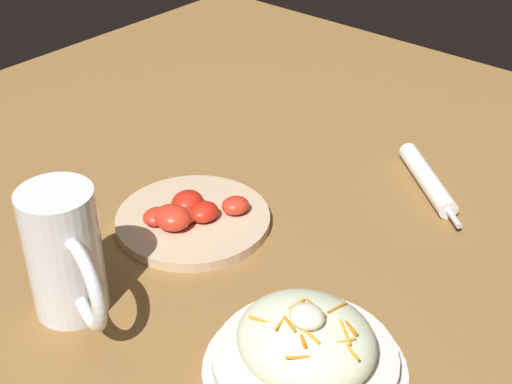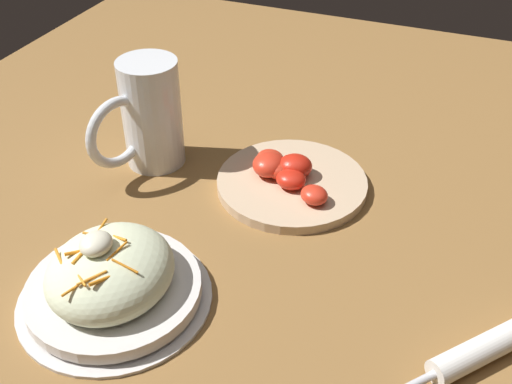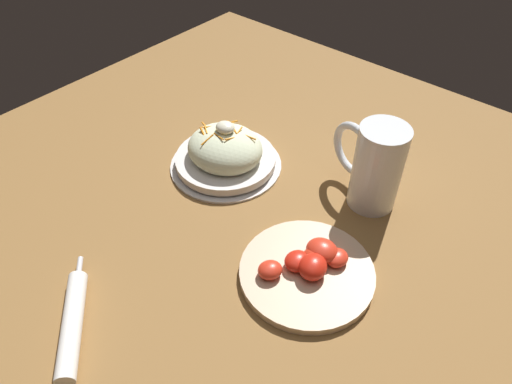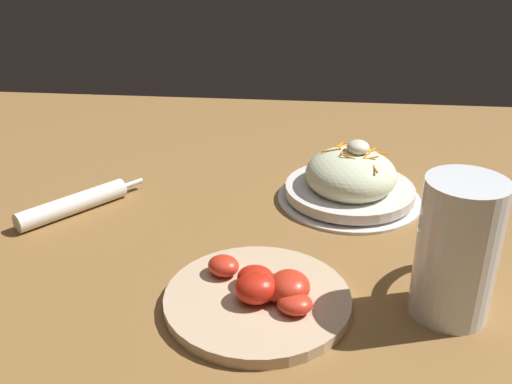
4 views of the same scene
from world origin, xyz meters
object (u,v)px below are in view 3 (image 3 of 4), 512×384
salad_plate (225,153)px  tomato_plate (308,269)px  napkin_roll (72,323)px  beer_mug (375,170)px

salad_plate → tomato_plate: (-0.28, 0.11, -0.02)m
tomato_plate → napkin_roll: bearing=56.4°
salad_plate → beer_mug: size_ratio=1.37×
tomato_plate → beer_mug: bearing=-85.9°
beer_mug → napkin_roll: beer_mug is taller
salad_plate → napkin_roll: 0.41m
napkin_roll → tomato_plate: (-0.19, -0.29, -0.00)m
salad_plate → napkin_roll: (-0.08, 0.40, -0.02)m
tomato_plate → salad_plate: bearing=-21.5°
salad_plate → beer_mug: beer_mug is taller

